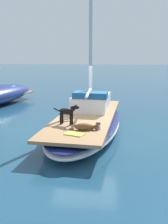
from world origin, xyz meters
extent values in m
plane|color=navy|center=(0.00, 0.00, 0.00)|extent=(120.00, 120.00, 0.00)
ellipsoid|color=white|center=(0.00, 0.00, 0.28)|extent=(3.22, 7.42, 0.56)
ellipsoid|color=navy|center=(0.00, 0.00, 0.46)|extent=(3.24, 7.45, 0.08)
cube|color=#A37A51|center=(0.00, 0.00, 0.61)|extent=(2.72, 6.80, 0.10)
cylinder|color=silver|center=(0.09, 0.90, 4.22)|extent=(0.14, 0.14, 7.12)
cylinder|color=silver|center=(0.09, -0.20, 1.56)|extent=(0.10, 2.20, 0.10)
cube|color=silver|center=(0.12, 1.19, 0.96)|extent=(1.62, 2.33, 0.60)
cube|color=navy|center=(0.12, 0.42, 1.38)|extent=(1.39, 0.83, 0.24)
ellipsoid|color=black|center=(-0.56, -1.38, 1.11)|extent=(0.56, 0.36, 0.22)
cylinder|color=black|center=(-0.36, -1.37, 0.85)|extent=(0.07, 0.07, 0.38)
cylinder|color=black|center=(-0.40, -1.50, 0.85)|extent=(0.07, 0.07, 0.38)
cylinder|color=black|center=(-0.71, -1.27, 0.85)|extent=(0.07, 0.07, 0.38)
cylinder|color=black|center=(-0.75, -1.40, 0.85)|extent=(0.07, 0.07, 0.38)
cylinder|color=black|center=(-0.33, -1.45, 1.22)|extent=(0.21, 0.16, 0.19)
ellipsoid|color=black|center=(-0.22, -1.48, 1.27)|extent=(0.25, 0.19, 0.13)
cone|color=black|center=(-0.20, -1.44, 1.33)|extent=(0.05, 0.05, 0.06)
cone|color=black|center=(-0.23, -1.53, 1.33)|extent=(0.05, 0.05, 0.06)
torus|color=black|center=(-0.33, -1.45, 1.22)|extent=(0.15, 0.16, 0.10)
cylinder|color=black|center=(-0.90, -1.28, 1.14)|extent=(0.23, 0.11, 0.12)
ellipsoid|color=brown|center=(0.09, -2.00, 0.77)|extent=(0.62, 0.31, 0.22)
ellipsoid|color=brown|center=(0.45, -1.97, 0.76)|extent=(0.21, 0.15, 0.13)
cone|color=black|center=(0.45, -1.93, 0.82)|extent=(0.05, 0.05, 0.05)
cone|color=black|center=(0.46, -2.02, 0.82)|extent=(0.05, 0.05, 0.05)
cylinder|color=brown|center=(0.29, -1.93, 0.69)|extent=(0.18, 0.07, 0.06)
cylinder|color=brown|center=(0.30, -2.05, 0.69)|extent=(0.18, 0.07, 0.06)
cylinder|color=brown|center=(-0.30, -2.03, 0.69)|extent=(0.18, 0.05, 0.04)
cylinder|color=#B7B7BC|center=(0.53, -1.89, 0.70)|extent=(0.16, 0.16, 0.08)
cylinder|color=#B7B7BC|center=(0.53, -1.89, 0.79)|extent=(0.13, 0.13, 0.10)
cylinder|color=black|center=(0.53, -1.89, 0.86)|extent=(0.15, 0.15, 0.03)
torus|color=beige|center=(-0.66, -0.93, 0.68)|extent=(0.32, 0.32, 0.04)
cube|color=#D8D14C|center=(-0.14, -2.48, 0.68)|extent=(0.65, 0.53, 0.03)
camera|label=1|loc=(0.82, -9.93, 3.02)|focal=42.68mm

